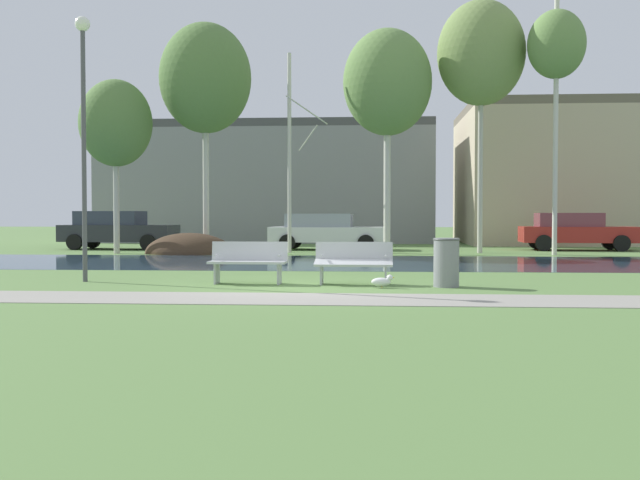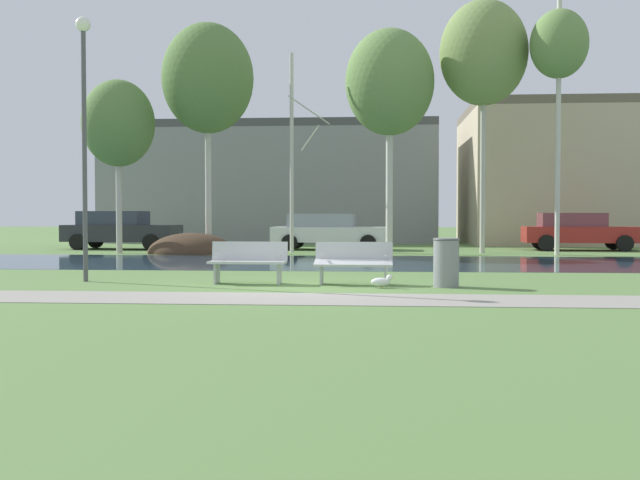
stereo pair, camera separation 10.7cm
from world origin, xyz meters
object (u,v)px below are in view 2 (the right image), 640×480
Objects in this scene: parked_sedan_second_white at (328,231)px; parked_hatch_third_red at (578,231)px; bench_right at (354,262)px; seagull at (382,281)px; parked_van_nearest_dark at (120,229)px; bench_left at (248,261)px; streetlamp at (84,107)px; trash_bin at (446,262)px.

parked_sedan_second_white is 1.07× the size of parked_hatch_third_red.
parked_sedan_second_white is (-1.54, 15.16, 0.30)m from bench_right.
parked_sedan_second_white reaches higher than bench_right.
parked_van_nearest_dark is (-10.75, 15.73, 0.69)m from seagull.
parked_sedan_second_white is at bearing 1.07° from parked_van_nearest_dark.
parked_hatch_third_red is at bearing 55.43° from bench_left.
streetlamp reaches higher than parked_sedan_second_white.
parked_sedan_second_white is (0.65, 15.16, 0.30)m from bench_left.
streetlamp is 15.67m from parked_van_nearest_dark.
parked_hatch_third_red reaches higher than bench_left.
parked_van_nearest_dark is (-10.17, 15.00, 0.35)m from bench_right.
seagull is 0.10× the size of parked_van_nearest_dark.
parked_hatch_third_red reaches higher than trash_bin.
bench_left reaches higher than seagull.
bench_left is 0.36× the size of parked_hatch_third_red.
bench_left is 15.18m from parked_sedan_second_white.
parked_van_nearest_dark is at bearing 124.34° from seagull.
parked_sedan_second_white is at bearing -178.60° from parked_hatch_third_red.
streetlamp is at bearing -105.80° from parked_sedan_second_white.
bench_right is 1.66× the size of trash_bin.
trash_bin is (1.85, -0.39, 0.03)m from bench_right.
parked_hatch_third_red reaches higher than parked_sedan_second_white.
trash_bin is 0.22× the size of parked_hatch_third_red.
parked_hatch_third_red is (18.59, 0.40, -0.03)m from parked_van_nearest_dark.
streetlamp is (-5.76, 0.25, 3.26)m from bench_right.
parked_sedan_second_white is (4.22, 14.91, -2.96)m from streetlamp.
bench_right is 18.12m from parked_van_nearest_dark.
seagull is (-1.27, -0.34, -0.37)m from trash_bin.
bench_left is at bearing -124.57° from parked_hatch_third_red.
seagull is 0.08× the size of streetlamp.
parked_van_nearest_dark is at bearing 118.02° from bench_left.
trash_bin reaches higher than bench_right.
streetlamp is 20.96m from parked_hatch_third_red.
streetlamp reaches higher than bench_left.
trash_bin is at bearing -5.59° from bench_left.
streetlamp is 1.17× the size of parked_sedan_second_white.
bench_left is at bearing 174.41° from trash_bin.
parked_hatch_third_red reaches higher than bench_right.
parked_van_nearest_dark reaches higher than bench_right.
bench_left is 18.71m from parked_hatch_third_red.
parked_hatch_third_red is (14.18, 15.15, -2.95)m from streetlamp.
trash_bin is at bearing -12.05° from bench_right.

